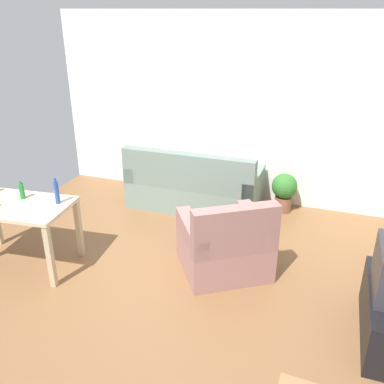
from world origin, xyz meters
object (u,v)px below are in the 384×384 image
(desk, at_px, (16,213))
(bottle_blue, at_px, (57,192))
(armchair, at_px, (225,246))
(potted_plant, at_px, (284,190))
(couch, at_px, (194,188))
(bottle_green, at_px, (22,191))

(desk, bearing_deg, bottle_blue, 14.93)
(armchair, bearing_deg, potted_plant, -136.30)
(potted_plant, bearing_deg, couch, -166.07)
(couch, distance_m, desk, 2.48)
(desk, xyz_separation_m, bottle_green, (-0.00, 0.15, 0.20))
(desk, bearing_deg, bottle_green, 84.86)
(desk, xyz_separation_m, potted_plant, (2.62, 2.36, -0.32))
(armchair, distance_m, bottle_blue, 1.92)
(potted_plant, height_order, bottle_blue, bottle_blue)
(potted_plant, bearing_deg, armchair, -102.78)
(couch, distance_m, potted_plant, 1.30)
(bottle_blue, bearing_deg, couch, 64.20)
(potted_plant, distance_m, bottle_blue, 3.13)
(couch, bearing_deg, desk, 56.49)
(potted_plant, bearing_deg, bottle_blue, -134.71)
(desk, height_order, potted_plant, desk)
(couch, distance_m, armchair, 1.67)
(potted_plant, height_order, armchair, armchair)
(desk, distance_m, potted_plant, 3.54)
(couch, relative_size, bottle_blue, 6.37)
(bottle_green, bearing_deg, potted_plant, 40.22)
(potted_plant, xyz_separation_m, armchair, (-0.39, -1.74, -0.01))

